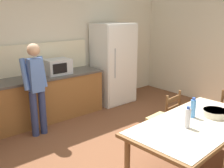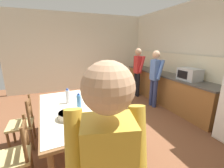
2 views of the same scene
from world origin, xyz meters
TOP-DOWN VIEW (x-y plane):
  - ground_plane at (0.00, 0.00)m, footprint 8.32×8.32m
  - wall_back at (0.00, 2.66)m, footprint 6.52×0.12m
  - wall_left at (-3.26, 0.00)m, footprint 0.12×5.20m
  - kitchen_counter at (-0.83, 2.23)m, footprint 3.58×0.66m
  - counter_splashback at (-0.83, 2.54)m, footprint 3.54×0.03m
  - microwave at (0.05, 2.21)m, footprint 0.50×0.39m
  - dining_table at (0.39, -0.76)m, footprint 2.00×1.09m
  - bottle_near_centre at (0.15, -0.77)m, footprint 0.07×0.07m
  - bottle_off_centre at (0.48, -0.63)m, footprint 0.07×0.07m
  - serving_bowl at (0.73, -0.81)m, footprint 0.32×0.32m
  - chair_side_far_right at (0.78, 0.05)m, footprint 0.46×0.44m
  - chair_side_near_left at (0.00, -1.56)m, footprint 0.42×0.41m
  - chair_side_near_right at (0.87, -1.50)m, footprint 0.45×0.43m
  - person_at_sink at (-1.62, 1.71)m, footprint 0.41×0.29m
  - person_at_counter at (-0.65, 1.69)m, footprint 0.41×0.28m

SIDE VIEW (x-z plane):
  - ground_plane at x=0.00m, z-range 0.00..0.00m
  - chair_side_far_right at x=0.78m, z-range -0.01..0.90m
  - chair_side_near_left at x=0.00m, z-range -0.01..0.90m
  - chair_side_near_right at x=0.87m, z-range -0.01..0.90m
  - kitchen_counter at x=-0.83m, z-range 0.00..0.91m
  - dining_table at x=0.39m, z-range 0.31..1.08m
  - serving_bowl at x=0.73m, z-range 0.77..0.86m
  - bottle_near_centre at x=0.15m, z-range 0.76..1.03m
  - bottle_off_centre at x=0.48m, z-range 0.76..1.03m
  - person_at_counter at x=-0.65m, z-range 0.10..1.72m
  - person_at_sink at x=-1.62m, z-range 0.10..1.75m
  - microwave at x=0.05m, z-range 0.90..1.20m
  - counter_splashback at x=-0.83m, z-range 0.90..1.50m
  - wall_back at x=0.00m, z-range 0.00..2.90m
  - wall_left at x=-3.26m, z-range 0.00..2.90m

